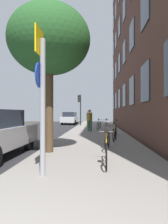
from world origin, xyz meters
TOP-DOWN VIEW (x-y plane):
  - ground_plane at (-2.40, 15.00)m, footprint 41.80×41.80m
  - road_asphalt at (-4.50, 15.00)m, footprint 7.00×38.00m
  - sidewalk at (1.10, 15.00)m, footprint 4.20×38.00m
  - building_facade at (3.69, 14.50)m, footprint 0.56×27.00m
  - sign_post at (-0.06, 3.95)m, footprint 0.16×0.60m
  - traffic_light at (-0.75, 22.52)m, footprint 0.43×0.24m
  - tree_near at (-0.53, 6.70)m, footprint 2.95×2.95m
  - bicycle_0 at (1.43, 4.99)m, footprint 0.42×1.73m
  - bicycle_1 at (1.58, 7.39)m, footprint 0.43×1.71m
  - bicycle_2 at (2.07, 9.79)m, footprint 0.48×1.60m
  - bicycle_3 at (2.34, 12.19)m, footprint 0.42×1.69m
  - bicycle_4 at (1.88, 14.59)m, footprint 0.42×1.75m
  - bicycle_5 at (1.36, 16.99)m, footprint 0.51×1.62m
  - pedestrian_0 at (0.65, 14.91)m, footprint 0.52×0.52m
  - pedestrian_1 at (0.44, 17.99)m, footprint 0.43×0.43m
  - car_1 at (-2.34, 26.34)m, footprint 1.97×4.30m

SIDE VIEW (x-z plane):
  - ground_plane at x=-2.40m, z-range 0.00..0.00m
  - road_asphalt at x=-4.50m, z-range 0.00..0.01m
  - sidewalk at x=1.10m, z-range 0.00..0.12m
  - bicycle_5 at x=1.36m, z-range 0.02..0.93m
  - bicycle_2 at x=2.07m, z-range 0.02..0.95m
  - bicycle_0 at x=1.43m, z-range 0.02..0.96m
  - bicycle_1 at x=1.58m, z-range 0.01..0.99m
  - bicycle_4 at x=1.88m, z-range 0.01..0.99m
  - bicycle_3 at x=2.34m, z-range 0.01..1.00m
  - car_1 at x=-2.34m, z-range 0.03..1.65m
  - pedestrian_0 at x=0.65m, z-range 0.24..1.91m
  - pedestrian_1 at x=0.44m, z-range 0.24..1.92m
  - sign_post at x=-0.06m, z-range 0.35..3.64m
  - traffic_light at x=-0.75m, z-range 0.77..4.23m
  - tree_near at x=-0.53m, z-range 1.47..6.74m
  - building_facade at x=3.69m, z-range 0.02..18.65m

